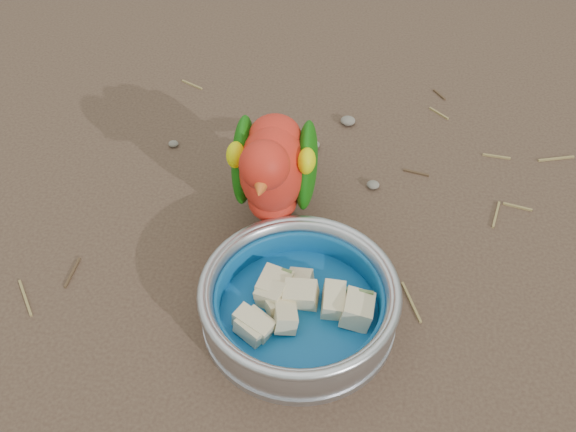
# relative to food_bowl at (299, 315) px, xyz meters

# --- Properties ---
(ground) EXTENTS (60.00, 60.00, 0.00)m
(ground) POSITION_rel_food_bowl_xyz_m (-0.01, 0.04, -0.01)
(ground) COLOR #4B362A
(food_bowl) EXTENTS (0.23, 0.23, 0.02)m
(food_bowl) POSITION_rel_food_bowl_xyz_m (0.00, 0.00, 0.00)
(food_bowl) COLOR #B2B2BA
(food_bowl) RESTS_ON ground
(bowl_wall) EXTENTS (0.23, 0.23, 0.04)m
(bowl_wall) POSITION_rel_food_bowl_xyz_m (0.00, 0.00, 0.03)
(bowl_wall) COLOR #B2B2BA
(bowl_wall) RESTS_ON food_bowl
(fruit_wedges) EXTENTS (0.14, 0.14, 0.03)m
(fruit_wedges) POSITION_rel_food_bowl_xyz_m (0.00, -0.00, 0.02)
(fruit_wedges) COLOR beige
(fruit_wedges) RESTS_ON food_bowl
(lory_parrot) EXTENTS (0.11, 0.23, 0.18)m
(lory_parrot) POSITION_rel_food_bowl_xyz_m (-0.05, 0.14, 0.08)
(lory_parrot) COLOR red
(lory_parrot) RESTS_ON ground
(ground_debris) EXTENTS (0.90, 0.80, 0.01)m
(ground_debris) POSITION_rel_food_bowl_xyz_m (0.03, 0.09, -0.01)
(ground_debris) COLOR olive
(ground_debris) RESTS_ON ground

